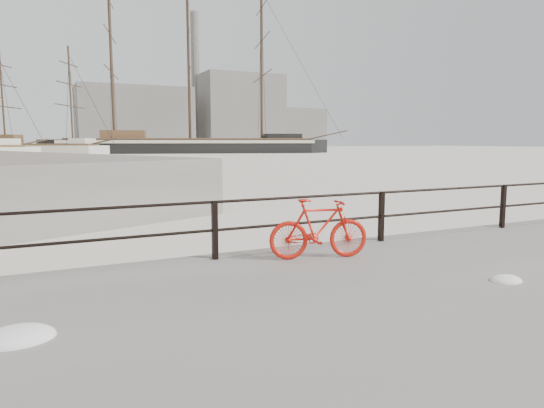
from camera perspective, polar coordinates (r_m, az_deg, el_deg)
name	(u,v)px	position (r m, az deg, el deg)	size (l,w,h in m)	color
ground	(375,256)	(10.20, 12.08, -6.05)	(400.00, 400.00, 0.00)	white
guardrail	(381,216)	(9.92, 12.74, -1.43)	(28.00, 0.10, 1.00)	black
bicycle	(319,229)	(8.27, 5.54, -2.91)	(1.71, 0.26, 1.03)	red
barque_black	(191,153)	(100.48, -9.56, 5.93)	(64.85, 21.22, 36.36)	black
schooner_mid	(40,156)	(89.82, -25.64, 5.15)	(25.39, 10.74, 18.58)	beige
industrial_west	(134,119)	(150.25, -15.91, 9.62)	(32.00, 18.00, 18.00)	gray
industrial_mid	(238,112)	(164.87, -3.98, 10.70)	(26.00, 20.00, 24.00)	gray
industrial_east	(292,129)	(178.90, 2.37, 8.85)	(20.00, 16.00, 14.00)	gray
smokestack	(196,81)	(166.16, -8.97, 14.07)	(2.80, 2.80, 44.00)	gray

